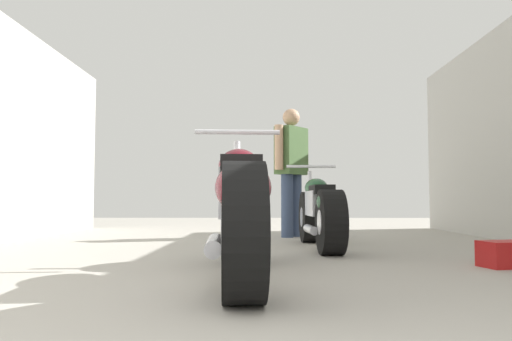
{
  "coord_description": "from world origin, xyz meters",
  "views": [
    {
      "loc": [
        0.04,
        -0.57,
        0.49
      ],
      "look_at": [
        -0.03,
        4.0,
        0.77
      ],
      "focal_mm": 34.77,
      "sensor_mm": 36.0,
      "label": 1
    }
  ],
  "objects_px": {
    "motorcycle_black_naked": "(320,212)",
    "mechanic_in_blue": "(291,164)",
    "motorcycle_maroon_cruiser": "(239,208)",
    "red_toolbox": "(508,254)"
  },
  "relations": [
    {
      "from": "motorcycle_black_naked",
      "to": "mechanic_in_blue",
      "type": "height_order",
      "value": "mechanic_in_blue"
    },
    {
      "from": "motorcycle_maroon_cruiser",
      "to": "red_toolbox",
      "type": "relative_size",
      "value": 5.99
    },
    {
      "from": "mechanic_in_blue",
      "to": "red_toolbox",
      "type": "relative_size",
      "value": 4.62
    },
    {
      "from": "motorcycle_black_naked",
      "to": "mechanic_in_blue",
      "type": "distance_m",
      "value": 1.68
    },
    {
      "from": "motorcycle_maroon_cruiser",
      "to": "red_toolbox",
      "type": "xyz_separation_m",
      "value": [
        1.94,
        0.59,
        -0.34
      ]
    },
    {
      "from": "motorcycle_black_naked",
      "to": "mechanic_in_blue",
      "type": "relative_size",
      "value": 1.12
    },
    {
      "from": "mechanic_in_blue",
      "to": "red_toolbox",
      "type": "distance_m",
      "value": 3.39
    },
    {
      "from": "mechanic_in_blue",
      "to": "motorcycle_black_naked",
      "type": "bearing_deg",
      "value": -82.7
    },
    {
      "from": "motorcycle_maroon_cruiser",
      "to": "motorcycle_black_naked",
      "type": "xyz_separation_m",
      "value": [
        0.73,
        2.0,
        -0.07
      ]
    },
    {
      "from": "motorcycle_black_naked",
      "to": "red_toolbox",
      "type": "distance_m",
      "value": 1.88
    }
  ]
}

